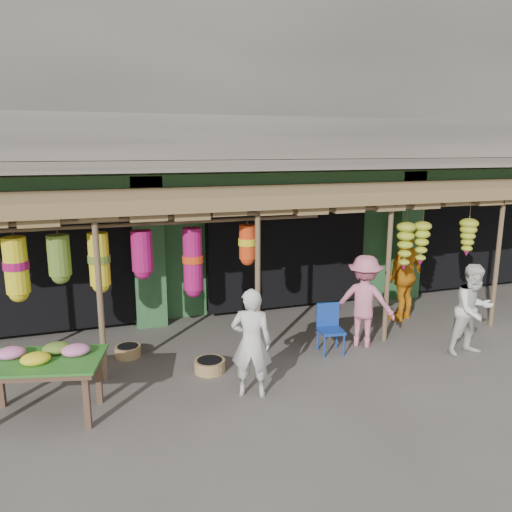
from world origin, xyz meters
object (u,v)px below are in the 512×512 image
object	(u,v)px
flower_table	(41,362)
person_front	(251,343)
person_shopper	(364,301)
person_right	(473,310)
person_vendor	(405,275)
blue_chair	(330,325)

from	to	relation	value
flower_table	person_front	xyz separation A→B (m)	(2.80, -0.33, 0.03)
flower_table	person_front	bearing A→B (deg)	7.26
flower_table	person_shopper	size ratio (longest dim) A/B	1.06
person_shopper	person_right	bearing A→B (deg)	-172.01
person_right	person_shopper	size ratio (longest dim) A/B	0.96
person_right	person_vendor	distance (m)	1.92
flower_table	person_front	size ratio (longest dim) A/B	1.11
person_right	person_shopper	world-z (taller)	person_shopper
person_front	person_vendor	world-z (taller)	person_vendor
flower_table	person_shopper	bearing A→B (deg)	22.36
blue_chair	person_shopper	distance (m)	0.79
blue_chair	person_vendor	size ratio (longest dim) A/B	0.45
person_right	person_shopper	bearing A→B (deg)	147.82
person_shopper	person_vendor	bearing A→B (deg)	-108.51
person_vendor	person_right	bearing A→B (deg)	66.98
person_front	person_right	world-z (taller)	same
person_right	person_vendor	world-z (taller)	person_vendor
person_vendor	person_front	bearing A→B (deg)	2.94
flower_table	person_vendor	distance (m)	7.05
flower_table	person_front	world-z (taller)	person_front
flower_table	person_vendor	world-z (taller)	person_vendor
blue_chair	person_front	bearing A→B (deg)	-142.23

